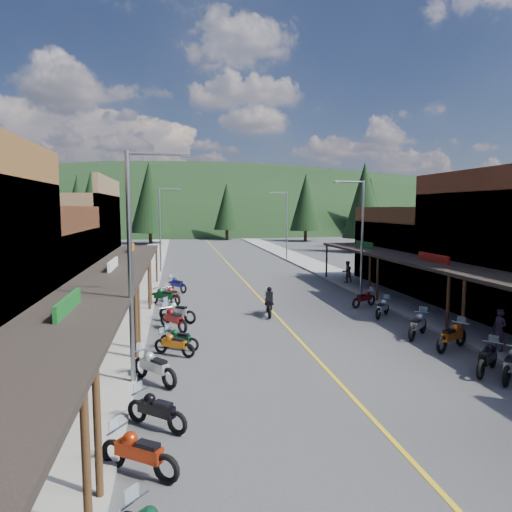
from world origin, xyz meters
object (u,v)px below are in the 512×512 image
pine_9 (370,206)px  bike_west_8 (173,318)px  streetlight_3 (286,222)px  pine_3 (227,206)px  shop_west_3 (55,246)px  bike_west_3 (139,450)px  pine_2 (150,197)px  pedestrian_east_b (347,272)px  streetlight_0 (134,257)px  bike_west_5 (154,365)px  streetlight_2 (360,232)px  pedestrian_east_a (499,330)px  streetlight_1 (161,226)px  bike_west_7 (179,338)px  pine_1 (78,202)px  bike_west_6 (174,343)px  bike_east_9 (364,298)px  bike_east_8 (383,307)px  bike_east_4 (512,362)px  bike_east_6 (452,335)px  pine_7 (42,202)px  pine_11 (364,200)px  pine_5 (362,199)px  bike_west_10 (164,295)px  rider_on_bike (269,304)px  shop_west_2 (5,283)px  bike_west_9 (177,311)px  bike_east_7 (418,324)px  bike_east_5 (487,357)px  bike_west_12 (177,284)px  shop_east_3 (424,254)px  bike_west_4 (156,408)px  pine_10 (92,204)px  pine_4 (306,202)px  pine_8 (45,209)px

pine_9 → bike_west_8: 53.47m
streetlight_3 → pine_3: bearing=94.7°
shop_west_3 → bike_west_3: (7.32, -22.86, -2.91)m
pine_2 → pedestrian_east_b: 49.16m
streetlight_0 → bike_west_5: bearing=5.0°
streetlight_2 → pedestrian_east_a: size_ratio=4.51×
streetlight_1 → bike_west_7: streetlight_1 is taller
pine_1 → pine_3: pine_1 is taller
streetlight_3 → pine_2: pine_2 is taller
bike_west_6 → pine_1: bearing=48.9°
bike_east_9 → bike_east_8: bearing=-28.2°
pine_9 → bike_east_4: pine_9 is taller
pine_3 → bike_west_3: 78.49m
pine_1 → bike_east_6: 80.41m
shop_west_3 → pine_2: bearing=85.4°
pine_7 → pine_11: (52.00, -38.00, -0.05)m
pine_3 → bike_east_8: bearing=-88.4°
bike_west_6 → bike_east_8: bearing=-32.2°
pine_5 → bike_west_10: bearing=-121.9°
rider_on_bike → pedestrian_east_a: 11.73m
bike_west_8 → bike_east_6: bike_east_6 is taller
shop_west_2 → bike_west_9: 8.43m
shop_west_2 → bike_east_7: bearing=-11.4°
bike_west_6 → pedestrian_east_b: pedestrian_east_b is taller
pine_5 → bike_east_5: size_ratio=6.31×
bike_east_5 → shop_west_3: bearing=-171.9°
bike_west_7 → bike_west_12: 13.89m
streetlight_3 → pine_2: size_ratio=0.57×
shop_west_3 → streetlight_1: size_ratio=1.36×
pedestrian_east_a → pine_2: bearing=-174.9°
shop_west_3 → bike_west_10: 8.96m
shop_east_3 → bike_east_6: (-7.64, -15.57, -1.87)m
pine_7 → bike_west_4: bearing=-73.2°
bike_west_8 → bike_west_10: bike_west_8 is taller
bike_west_5 → rider_on_bike: 11.00m
pine_5 → bike_east_5: bearing=-109.7°
shop_east_3 → bike_west_10: shop_east_3 is taller
pine_5 → bike_east_4: bearing=-109.2°
pine_5 → bike_east_4: 84.85m
pine_3 → bike_west_5: 72.93m
pine_1 → pedestrian_east_b: (31.90, -57.25, -6.22)m
streetlight_3 → bike_west_3: streetlight_3 is taller
pine_1 → bike_west_6: size_ratio=6.52×
pine_10 → streetlight_3: bearing=-38.7°
pedestrian_east_a → pine_10: bearing=-165.5°
pine_4 → pedestrian_east_b: pine_4 is taller
bike_west_12 → pine_1: bearing=70.4°
bike_west_3 → bike_west_7: 9.37m
streetlight_1 → pine_8: size_ratio=0.80×
pine_11 → bike_east_7: bearing=-109.6°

